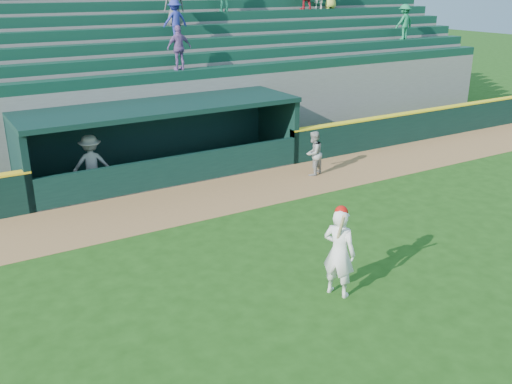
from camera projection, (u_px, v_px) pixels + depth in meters
ground at (291, 263)px, 13.48m from camera, size 120.00×120.00×0.00m
warning_track at (200, 200)px, 17.42m from camera, size 40.00×3.00×0.01m
field_wall_right at (441, 122)px, 24.47m from camera, size 15.50×0.30×1.20m
wall_stripe_right at (442, 108)px, 24.25m from camera, size 15.50×0.32×0.06m
dugout_player_front at (313, 153)px, 19.44m from camera, size 0.92×0.83×1.54m
dugout_player_inside at (91, 164)px, 17.79m from camera, size 1.32×0.95×1.85m
dugout at (159, 135)px, 19.45m from camera, size 9.40×2.80×2.46m
stands at (115, 85)px, 22.76m from camera, size 34.50×6.25×7.55m
batter_at_plate at (339, 251)px, 11.83m from camera, size 0.73×0.88×2.04m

